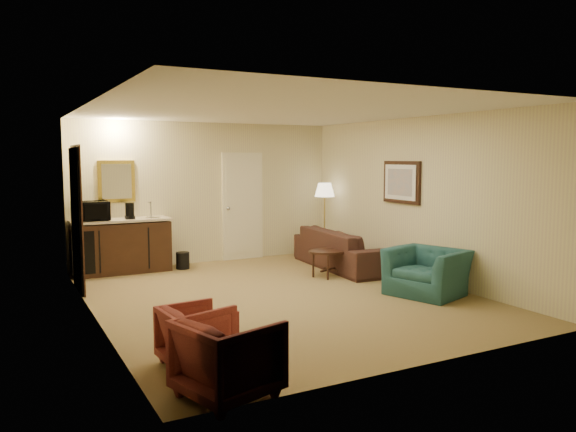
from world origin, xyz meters
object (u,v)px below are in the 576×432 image
at_px(rose_chair_near, 197,333).
at_px(waste_bin, 183,261).
at_px(coffee_maker, 130,211).
at_px(coffee_table, 330,263).
at_px(floor_lamp, 324,220).
at_px(wetbar_cabinet, 121,246).
at_px(teal_armchair, 427,264).
at_px(sofa, 345,242).
at_px(rose_chair_far, 228,353).
at_px(microwave, 90,209).

bearing_deg(rose_chair_near, waste_bin, -21.01).
bearing_deg(coffee_maker, coffee_table, -27.37).
relative_size(coffee_table, floor_lamp, 0.52).
distance_m(wetbar_cabinet, teal_armchair, 5.07).
height_order(rose_chair_near, coffee_table, rose_chair_near).
distance_m(sofa, waste_bin, 2.89).
bearing_deg(floor_lamp, coffee_maker, 176.14).
distance_m(teal_armchair, coffee_maker, 4.96).
distance_m(rose_chair_near, coffee_maker, 4.73).
height_order(wetbar_cabinet, waste_bin, wetbar_cabinet).
distance_m(wetbar_cabinet, coffee_maker, 0.62).
bearing_deg(coffee_table, coffee_maker, 147.09).
relative_size(sofa, rose_chair_far, 3.18).
bearing_deg(floor_lamp, teal_armchair, -95.19).
xyz_separation_m(teal_armchair, coffee_maker, (-3.41, 3.55, 0.62)).
bearing_deg(sofa, microwave, 75.12).
height_order(floor_lamp, microwave, floor_lamp).
bearing_deg(microwave, coffee_table, -28.22).
relative_size(rose_chair_far, coffee_table, 0.96).
bearing_deg(coffee_table, sofa, 39.00).
distance_m(sofa, rose_chair_near, 5.07).
bearing_deg(coffee_table, rose_chair_far, -131.94).
xyz_separation_m(rose_chair_far, waste_bin, (1.27, 5.35, -0.22)).
bearing_deg(wetbar_cabinet, rose_chair_near, -93.03).
bearing_deg(waste_bin, coffee_maker, 173.22).
height_order(teal_armchair, coffee_maker, coffee_maker).
bearing_deg(floor_lamp, sofa, -102.80).
bearing_deg(coffee_maker, rose_chair_near, -89.29).
height_order(sofa, floor_lamp, floor_lamp).
distance_m(rose_chair_far, microwave, 5.54).
bearing_deg(waste_bin, rose_chair_far, -103.32).
relative_size(floor_lamp, coffee_maker, 5.30).
xyz_separation_m(wetbar_cabinet, rose_chair_near, (-0.25, -4.72, -0.15)).
relative_size(waste_bin, microwave, 0.51).
height_order(sofa, coffee_table, sofa).
xyz_separation_m(sofa, waste_bin, (-2.58, 1.25, -0.31)).
bearing_deg(floor_lamp, waste_bin, 177.05).
height_order(teal_armchair, rose_chair_far, teal_armchair).
xyz_separation_m(rose_chair_near, microwave, (-0.24, 4.68, 0.80)).
bearing_deg(rose_chair_far, microwave, -13.64).
bearing_deg(floor_lamp, coffee_table, -118.34).
bearing_deg(teal_armchair, rose_chair_far, -81.86).
relative_size(rose_chair_near, microwave, 1.08).
bearing_deg(rose_chair_far, rose_chair_near, -16.12).
bearing_deg(wetbar_cabinet, teal_armchair, -45.56).
relative_size(wetbar_cabinet, coffee_table, 2.14).
height_order(coffee_table, floor_lamp, floor_lamp).
relative_size(rose_chair_near, rose_chair_far, 0.85).
bearing_deg(floor_lamp, wetbar_cabinet, 175.25).
xyz_separation_m(wetbar_cabinet, microwave, (-0.49, -0.04, 0.66)).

